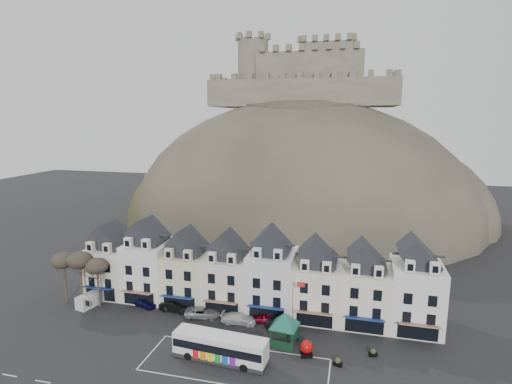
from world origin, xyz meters
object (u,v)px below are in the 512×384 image
bus (220,346)px  car_silver (202,312)px  flagpole (297,304)px  car_navy (145,303)px  car_white (239,318)px  bus_shelter (285,320)px  car_maroon (267,318)px  car_black (175,307)px  car_charcoal (282,325)px  white_van (90,300)px  red_buoy (306,348)px

bus → car_silver: (-6.06, 9.47, -1.09)m
flagpole → car_silver: 14.79m
car_navy → car_white: (15.60, -1.30, 0.07)m
car_silver → car_white: size_ratio=1.02×
bus_shelter → car_maroon: bus_shelter is taller
bus_shelter → car_black: 18.51m
car_maroon → car_charcoal: car_charcoal is taller
white_van → car_navy: 8.67m
flagpole → bus_shelter: bearing=-115.1°
flagpole → car_maroon: bearing=152.2°
white_van → car_navy: size_ratio=1.17×
car_navy → car_maroon: bearing=-71.4°
bus → car_charcoal: size_ratio=2.65×
bus_shelter → flagpole: size_ratio=0.86×
car_charcoal → red_buoy: bearing=-144.1°
white_van → car_silver: bearing=15.3°
car_black → car_silver: car_black is taller
white_van → car_maroon: size_ratio=1.17×
car_navy → car_charcoal: (22.00, -1.60, 0.07)m
car_maroon → car_charcoal: 3.02m
bus_shelter → white_van: size_ratio=1.48×
red_buoy → car_maroon: red_buoy is taller
red_buoy → white_van: red_buoy is taller
bus_shelter → car_white: (-7.31, 3.66, -2.64)m
white_van → car_black: bearing=18.6°
flagpole → car_silver: size_ratio=1.54×
white_van → car_maroon: bearing=16.1°
car_black → car_white: size_ratio=0.95×
bus_shelter → car_maroon: bearing=131.4°
bus → car_maroon: bearing=75.9°
car_white → car_navy: bearing=82.0°
bus_shelter → white_van: (-31.42, 3.29, -2.39)m
flagpole → car_maroon: size_ratio=2.01×
bus_shelter → car_charcoal: bearing=111.6°
bus → flagpole: flagpole is taller
white_van → car_maroon: (27.94, 1.66, -0.32)m
red_buoy → car_silver: (-16.11, 6.04, -0.31)m
red_buoy → car_maroon: bearing=133.7°
bus_shelter → car_black: (-17.71, 4.72, -2.59)m
white_van → car_white: bearing=13.6°
bus → car_navy: bearing=151.7°
bus → white_van: (-24.45, 8.64, -0.83)m
bus_shelter → car_navy: size_ratio=1.74×
car_maroon → car_charcoal: size_ratio=0.88×
bus → car_navy: 19.02m
car_white → car_maroon: (3.84, 1.30, -0.06)m
bus_shelter → white_van: 31.68m
car_white → car_black: bearing=80.9°
bus → flagpole: size_ratio=1.49×
car_silver → car_charcoal: car_charcoal is taller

